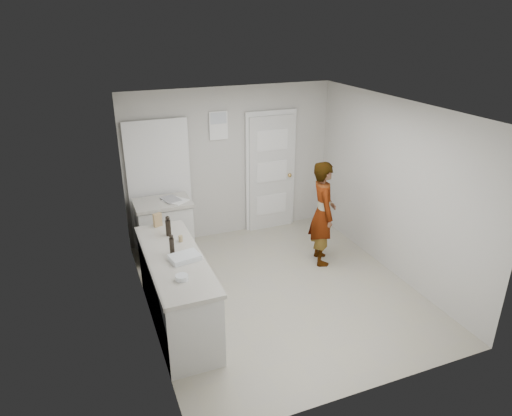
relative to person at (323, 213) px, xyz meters
name	(u,v)px	position (x,y,z in m)	size (l,w,h in m)	color
ground	(279,290)	(-0.93, -0.52, -0.80)	(4.00, 4.00, 0.00)	#A59F8A
room_shell	(222,178)	(-1.10, 1.43, 0.23)	(4.00, 4.00, 4.00)	#B7B4AD
main_counter	(177,293)	(-2.38, -0.72, -0.37)	(0.64, 1.96, 0.93)	silver
side_counter	(165,231)	(-2.18, 1.03, -0.37)	(0.84, 0.61, 0.93)	silver
person	(323,213)	(0.00, 0.00, 0.00)	(0.58, 0.38, 1.60)	silver
cake_mix_box	(158,220)	(-2.40, 0.18, 0.22)	(0.11, 0.05, 0.18)	#A27C51
spice_jar	(181,239)	(-2.22, -0.37, 0.17)	(0.05, 0.05, 0.08)	tan
oil_cruet_a	(168,226)	(-2.32, -0.15, 0.25)	(0.07, 0.07, 0.27)	black
oil_cruet_b	(172,245)	(-2.38, -0.66, 0.25)	(0.06, 0.06, 0.26)	black
baking_dish	(185,257)	(-2.28, -0.84, 0.15)	(0.37, 0.29, 0.06)	silver
egg_bowl	(182,277)	(-2.41, -1.25, 0.15)	(0.14, 0.14, 0.05)	silver
papers	(175,200)	(-1.99, 0.99, 0.13)	(0.27, 0.34, 0.01)	white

